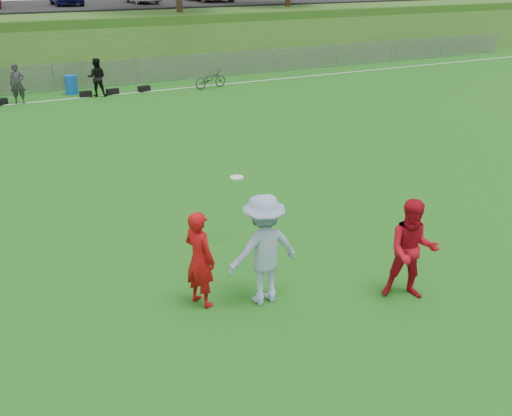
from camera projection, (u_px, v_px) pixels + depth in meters
ground at (229, 290)px, 10.49m from camera, size 120.00×120.00×0.00m
sideline_far at (62, 99)px, 25.26m from camera, size 60.00×0.10×0.01m
fence at (53, 78)px, 26.65m from camera, size 58.00×0.06×1.30m
berm at (23, 35)px, 35.34m from camera, size 120.00×18.00×3.00m
parking_lot at (16, 6)px, 36.37m from camera, size 120.00×12.00×0.10m
gear_bags at (88, 94)px, 25.77m from camera, size 6.87×0.57×0.26m
player_red_left at (200, 259)px, 9.74m from camera, size 0.64×0.76×1.76m
player_red_center at (412, 250)px, 9.93m from camera, size 1.14×1.08×1.86m
player_blue at (264, 250)px, 9.78m from camera, size 1.31×0.76×2.01m
frisbee at (237, 177)px, 11.82m from camera, size 0.28×0.28×0.03m
recycling_bin at (71, 85)px, 26.17m from camera, size 0.75×0.75×0.86m
bicycle at (210, 79)px, 27.42m from camera, size 1.77×0.88×0.89m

